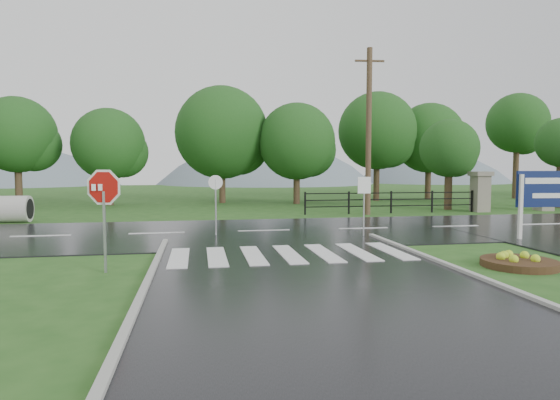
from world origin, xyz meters
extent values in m
plane|color=#25511B|center=(0.00, 0.00, 0.00)|extent=(120.00, 120.00, 0.00)
cube|color=black|center=(0.00, 10.00, 0.00)|extent=(90.00, 8.00, 0.04)
cube|color=silver|center=(-3.00, 5.00, 0.06)|extent=(0.50, 2.80, 0.02)
cube|color=silver|center=(-2.00, 5.00, 0.06)|extent=(0.50, 2.80, 0.02)
cube|color=silver|center=(-1.00, 5.00, 0.06)|extent=(0.50, 2.80, 0.02)
cube|color=silver|center=(0.00, 5.00, 0.06)|extent=(0.50, 2.80, 0.02)
cube|color=silver|center=(1.00, 5.00, 0.06)|extent=(0.50, 2.80, 0.02)
cube|color=silver|center=(2.00, 5.00, 0.06)|extent=(0.50, 2.80, 0.02)
cube|color=silver|center=(3.00, 5.00, 0.06)|extent=(0.50, 2.80, 0.02)
cube|color=gray|center=(13.00, 16.00, 1.00)|extent=(0.80, 0.80, 2.00)
cube|color=#6B6659|center=(13.00, 16.00, 2.12)|extent=(1.00, 1.00, 0.24)
cube|color=gray|center=(17.00, 16.00, 1.00)|extent=(0.80, 0.80, 2.00)
cube|color=#6B6659|center=(17.00, 16.00, 2.12)|extent=(1.00, 1.00, 0.24)
cube|color=black|center=(7.75, 16.00, 0.40)|extent=(9.50, 0.05, 0.05)
cube|color=black|center=(7.75, 16.00, 0.75)|extent=(9.50, 0.05, 0.05)
cube|color=black|center=(7.75, 16.00, 1.10)|extent=(9.50, 0.05, 0.05)
cube|color=black|center=(3.00, 16.00, 0.60)|extent=(0.08, 0.08, 1.20)
cube|color=black|center=(12.50, 16.00, 0.60)|extent=(0.08, 0.08, 1.20)
cube|color=black|center=(17.50, 16.00, 0.60)|extent=(0.08, 0.08, 1.20)
sphere|color=slate|center=(-28.00, 65.00, -14.40)|extent=(40.00, 40.00, 40.00)
sphere|color=slate|center=(8.00, 65.00, -17.28)|extent=(48.00, 48.00, 48.00)
sphere|color=slate|center=(36.00, 65.00, -12.96)|extent=(36.00, 36.00, 36.00)
cylinder|color=#9E9B93|center=(-10.63, 15.00, 0.60)|extent=(1.30, 1.20, 1.20)
cube|color=#939399|center=(-4.64, 3.72, 0.96)|extent=(0.06, 0.06, 1.91)
cylinder|color=white|center=(-4.64, 3.74, 2.01)|extent=(1.09, 0.38, 1.15)
cylinder|color=#AA100B|center=(-4.64, 3.72, 2.01)|extent=(0.96, 0.34, 1.00)
cube|color=silver|center=(8.23, 6.39, 1.12)|extent=(0.12, 0.12, 2.24)
cube|color=#0B1648|center=(9.46, 6.39, 1.74)|extent=(2.69, 0.25, 1.23)
cube|color=white|center=(9.46, 6.36, 2.02)|extent=(2.12, 0.16, 0.20)
cube|color=white|center=(9.46, 6.36, 1.51)|extent=(1.56, 0.12, 0.17)
cylinder|color=#332111|center=(5.36, 2.61, 0.09)|extent=(1.81, 1.81, 0.18)
cube|color=#939399|center=(3.27, 7.97, 1.00)|extent=(0.04, 0.04, 2.01)
cube|color=white|center=(3.27, 7.95, 1.85)|extent=(0.48, 0.03, 0.58)
cylinder|color=#939399|center=(-1.86, 9.14, 1.02)|extent=(0.06, 0.06, 2.04)
cylinder|color=white|center=(-1.86, 9.12, 1.94)|extent=(0.51, 0.08, 0.51)
cylinder|color=#473523|center=(6.24, 15.50, 4.28)|extent=(0.29, 0.29, 8.57)
cube|color=brown|center=(6.24, 15.50, 7.90)|extent=(1.53, 0.25, 0.10)
cylinder|color=#3D2B1C|center=(11.92, 17.50, 1.49)|extent=(0.46, 0.46, 2.98)
sphere|color=#164415|center=(11.92, 17.50, 3.58)|extent=(3.36, 3.36, 3.36)
cylinder|color=#3D2B1C|center=(19.31, 17.50, 1.66)|extent=(0.43, 0.43, 3.32)
camera|label=1|loc=(-2.47, -7.66, 2.47)|focal=30.00mm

